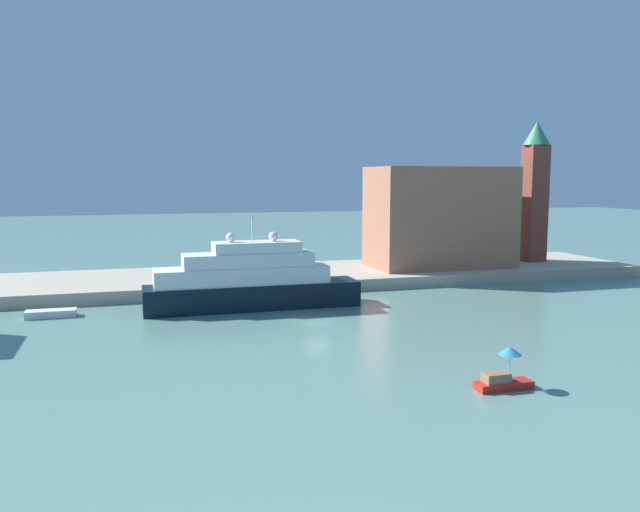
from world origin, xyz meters
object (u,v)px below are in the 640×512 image
object	(u,v)px
bell_tower	(535,186)
parked_car	(170,278)
harbor_building	(440,217)
small_motorboat	(504,375)
mooring_bollard	(310,277)
work_barge	(51,314)
person_figure	(211,275)
large_yacht	(250,282)

from	to	relation	value
bell_tower	parked_car	distance (m)	57.76
harbor_building	parked_car	distance (m)	40.33
small_motorboat	mooring_bollard	distance (m)	41.08
work_barge	mooring_bollard	world-z (taller)	mooring_bollard
harbor_building	person_figure	distance (m)	35.26
small_motorboat	bell_tower	xyz separation A→B (m)	(36.14, 49.16, 12.32)
large_yacht	person_figure	bearing A→B (deg)	105.38
small_motorboat	parked_car	xyz separation A→B (m)	(-20.26, 43.68, 1.10)
harbor_building	person_figure	xyz separation A→B (m)	(-34.38, -4.26, -6.58)
small_motorboat	person_figure	xyz separation A→B (m)	(-15.11, 43.72, 1.26)
harbor_building	bell_tower	size ratio (longest dim) A/B	0.94
person_figure	mooring_bollard	bearing A→B (deg)	-12.35
small_motorboat	mooring_bollard	world-z (taller)	small_motorboat
work_barge	mooring_bollard	distance (m)	31.38
work_barge	bell_tower	distance (m)	72.12
large_yacht	bell_tower	xyz separation A→B (m)	(48.19, 16.53, 10.31)
person_figure	mooring_bollard	size ratio (longest dim) A/B	2.11
parked_car	mooring_bollard	xyz separation A→B (m)	(17.64, -2.70, -0.21)
bell_tower	parked_car	size ratio (longest dim) A/B	5.61
parked_car	mooring_bollard	size ratio (longest dim) A/B	4.95
large_yacht	small_motorboat	distance (m)	34.84
person_figure	mooring_bollard	xyz separation A→B (m)	(12.49, -2.73, -0.37)
parked_car	bell_tower	bearing A→B (deg)	5.55
harbor_building	bell_tower	distance (m)	17.49
parked_car	mooring_bollard	world-z (taller)	parked_car
large_yacht	person_figure	world-z (taller)	large_yacht
work_barge	parked_car	size ratio (longest dim) A/B	1.31
bell_tower	mooring_bollard	xyz separation A→B (m)	(-38.75, -8.17, -11.43)
small_motorboat	person_figure	world-z (taller)	person_figure
work_barge	harbor_building	distance (m)	54.93
large_yacht	person_figure	distance (m)	11.53
parked_car	person_figure	size ratio (longest dim) A/B	2.35
small_motorboat	parked_car	bearing A→B (deg)	114.88
bell_tower	large_yacht	bearing A→B (deg)	-161.07
large_yacht	small_motorboat	xyz separation A→B (m)	(12.05, -32.63, -2.02)
harbor_building	mooring_bollard	size ratio (longest dim) A/B	26.14
person_figure	mooring_bollard	distance (m)	12.79
bell_tower	parked_car	world-z (taller)	bell_tower
harbor_building	parked_car	size ratio (longest dim) A/B	5.28
parked_car	work_barge	bearing A→B (deg)	-143.06
small_motorboat	work_barge	bearing A→B (deg)	134.30
work_barge	person_figure	size ratio (longest dim) A/B	3.08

